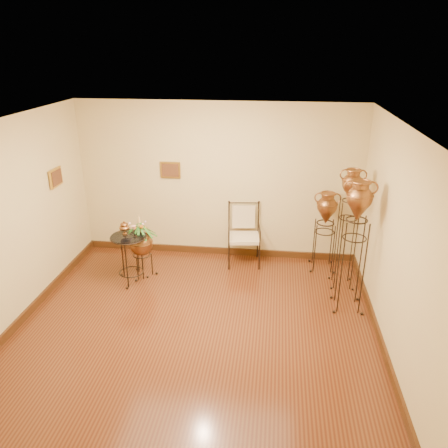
# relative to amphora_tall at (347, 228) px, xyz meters

# --- Properties ---
(ground) EXTENTS (5.00, 5.00, 0.00)m
(ground) POSITION_rel_amphora_tall_xyz_m (-2.15, -1.59, -1.01)
(ground) COLOR #572D14
(ground) RESTS_ON ground
(room_shell) EXTENTS (5.02, 5.02, 2.81)m
(room_shell) POSITION_rel_amphora_tall_xyz_m (-2.16, -1.59, 0.72)
(room_shell) COLOR #CFC485
(room_shell) RESTS_ON ground
(amphora_tall) EXTENTS (0.51, 0.51, 1.97)m
(amphora_tall) POSITION_rel_amphora_tall_xyz_m (0.00, 0.00, 0.00)
(amphora_tall) COLOR black
(amphora_tall) RESTS_ON ground
(amphora_mid) EXTENTS (0.54, 0.54, 2.00)m
(amphora_mid) POSITION_rel_amphora_tall_xyz_m (-0.00, -0.66, 0.00)
(amphora_mid) COLOR black
(amphora_mid) RESTS_ON ground
(amphora_short) EXTENTS (0.52, 0.52, 1.42)m
(amphora_short) POSITION_rel_amphora_tall_xyz_m (-0.27, 0.56, -0.30)
(amphora_short) COLOR black
(amphora_short) RESTS_ON ground
(planter_urn) EXTENTS (0.78, 0.78, 1.14)m
(planter_urn) POSITION_rel_amphora_tall_xyz_m (-3.32, -0.10, -0.37)
(planter_urn) COLOR black
(planter_urn) RESTS_ON ground
(armchair) EXTENTS (0.67, 0.64, 1.09)m
(armchair) POSITION_rel_amphora_tall_xyz_m (-1.65, 0.56, -0.46)
(armchair) COLOR black
(armchair) RESTS_ON ground
(side_table) EXTENTS (0.60, 0.60, 1.04)m
(side_table) POSITION_rel_amphora_tall_xyz_m (-3.44, -0.31, -0.58)
(side_table) COLOR black
(side_table) RESTS_ON ground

